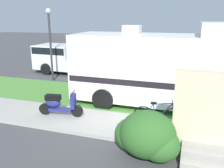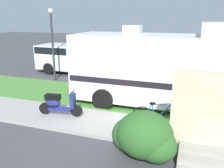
{
  "view_description": "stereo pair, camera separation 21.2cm",
  "coord_description": "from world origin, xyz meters",
  "px_view_note": "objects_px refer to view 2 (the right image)",
  "views": [
    {
      "loc": [
        2.88,
        -8.52,
        3.74
      ],
      "look_at": [
        -0.03,
        0.3,
        1.1
      ],
      "focal_mm": 38.43,
      "sensor_mm": 36.0,
      "label": 1
    },
    {
      "loc": [
        3.08,
        -8.45,
        3.74
      ],
      "look_at": [
        -0.03,
        0.3,
        1.1
      ],
      "focal_mm": 38.43,
      "sensor_mm": 36.0,
      "label": 2
    }
  ],
  "objects_px": {
    "bicycle": "(158,116)",
    "street_lamp_post": "(52,38)",
    "motorhome_rv": "(158,68)",
    "pickup_truck_near": "(71,58)",
    "scooter": "(59,104)"
  },
  "relations": [
    {
      "from": "motorhome_rv",
      "to": "street_lamp_post",
      "type": "relative_size",
      "value": 1.66
    },
    {
      "from": "motorhome_rv",
      "to": "pickup_truck_near",
      "type": "xyz_separation_m",
      "value": [
        -6.57,
        4.37,
        -0.69
      ]
    },
    {
      "from": "scooter",
      "to": "pickup_truck_near",
      "type": "distance_m",
      "value": 7.67
    },
    {
      "from": "motorhome_rv",
      "to": "bicycle",
      "type": "height_order",
      "value": "motorhome_rv"
    },
    {
      "from": "motorhome_rv",
      "to": "scooter",
      "type": "height_order",
      "value": "motorhome_rv"
    },
    {
      "from": "scooter",
      "to": "pickup_truck_near",
      "type": "bearing_deg",
      "value": 115.48
    },
    {
      "from": "bicycle",
      "to": "street_lamp_post",
      "type": "height_order",
      "value": "street_lamp_post"
    },
    {
      "from": "motorhome_rv",
      "to": "scooter",
      "type": "xyz_separation_m",
      "value": [
        -3.27,
        -2.54,
        -1.1
      ]
    },
    {
      "from": "bicycle",
      "to": "pickup_truck_near",
      "type": "height_order",
      "value": "pickup_truck_near"
    },
    {
      "from": "motorhome_rv",
      "to": "scooter",
      "type": "bearing_deg",
      "value": -142.15
    },
    {
      "from": "scooter",
      "to": "pickup_truck_near",
      "type": "relative_size",
      "value": 0.3
    },
    {
      "from": "bicycle",
      "to": "street_lamp_post",
      "type": "distance_m",
      "value": 8.51
    },
    {
      "from": "street_lamp_post",
      "to": "bicycle",
      "type": "bearing_deg",
      "value": -33.43
    },
    {
      "from": "scooter",
      "to": "pickup_truck_near",
      "type": "height_order",
      "value": "pickup_truck_near"
    },
    {
      "from": "pickup_truck_near",
      "to": "street_lamp_post",
      "type": "relative_size",
      "value": 1.39
    }
  ]
}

